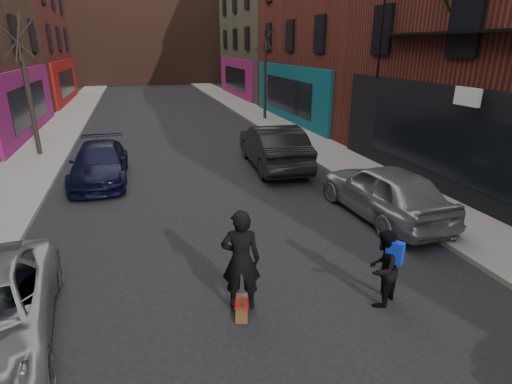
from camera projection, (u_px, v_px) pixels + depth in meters
sidewalk_left at (74, 114)px, 28.50m from camera, size 2.50×84.00×0.13m
sidewalk_right at (243, 106)px, 31.85m from camera, size 2.50×84.00×0.13m
building_far at (143, 26)px, 51.16m from camera, size 40.00×10.00×14.00m
tree_left_far at (26, 78)px, 16.57m from camera, size 2.00×2.00×6.50m
tree_right_far at (265, 64)px, 25.24m from camera, size 2.00×2.00×6.80m
parked_left_end at (100, 163)px, 14.34m from camera, size 1.92×4.61×1.33m
parked_right_far at (384, 191)px, 11.30m from camera, size 2.05×4.64×1.55m
parked_right_end at (273, 146)px, 15.97m from camera, size 2.13×5.29×1.71m
skateboard at (242, 308)px, 7.43m from camera, size 0.42×0.83×0.10m
skateboarder at (241, 260)px, 7.08m from camera, size 0.80×0.63×1.93m
pedestrian at (383, 268)px, 7.40m from camera, size 0.93×0.88×1.51m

